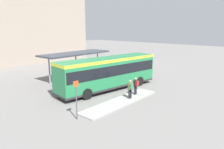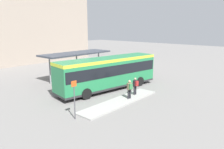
# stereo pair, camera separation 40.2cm
# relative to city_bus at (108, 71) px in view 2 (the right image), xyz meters

# --- Properties ---
(ground_plane) EXTENTS (120.00, 120.00, 0.00)m
(ground_plane) POSITION_rel_city_bus_xyz_m (-0.01, 0.00, -1.93)
(ground_plane) COLOR slate
(curb_island) EXTENTS (8.72, 1.80, 0.12)m
(curb_island) POSITION_rel_city_bus_xyz_m (-2.24, -3.40, -1.87)
(curb_island) COLOR #9E9E99
(curb_island) RESTS_ON ground_plane
(city_bus) EXTENTS (11.59, 4.11, 3.33)m
(city_bus) POSITION_rel_city_bus_xyz_m (0.00, 0.00, 0.00)
(city_bus) COLOR #237A47
(city_bus) RESTS_ON ground_plane
(pedestrian_waiting) EXTENTS (0.49, 0.53, 1.69)m
(pedestrian_waiting) POSITION_rel_city_bus_xyz_m (-1.23, -3.65, -0.84)
(pedestrian_waiting) COLOR #232328
(pedestrian_waiting) RESTS_ON curb_island
(pedestrian_companion) EXTENTS (0.43, 0.47, 1.64)m
(pedestrian_companion) POSITION_rel_city_bus_xyz_m (0.06, -3.36, -0.87)
(pedestrian_companion) COLOR #232328
(pedestrian_companion) RESTS_ON curb_island
(bicycle_blue) EXTENTS (0.48, 1.72, 0.74)m
(bicycle_blue) POSITION_rel_city_bus_xyz_m (8.51, 1.63, -1.56)
(bicycle_blue) COLOR black
(bicycle_blue) RESTS_ON ground_plane
(bicycle_red) EXTENTS (0.48, 1.78, 0.77)m
(bicycle_red) POSITION_rel_city_bus_xyz_m (8.55, 2.46, -1.55)
(bicycle_red) COLOR black
(bicycle_red) RESTS_ON ground_plane
(bicycle_orange) EXTENTS (0.48, 1.63, 0.71)m
(bicycle_orange) POSITION_rel_city_bus_xyz_m (8.26, 3.29, -1.58)
(bicycle_orange) COLOR black
(bicycle_orange) RESTS_ON ground_plane
(bicycle_green) EXTENTS (0.48, 1.80, 0.77)m
(bicycle_green) POSITION_rel_city_bus_xyz_m (8.34, 4.12, -1.55)
(bicycle_green) COLOR black
(bicycle_green) RESTS_ON ground_plane
(station_shelter) EXTENTS (9.17, 3.13, 3.23)m
(station_shelter) POSITION_rel_city_bus_xyz_m (1.20, 6.48, 1.14)
(station_shelter) COLOR #383D47
(station_shelter) RESTS_ON ground_plane
(potted_planter_near_shelter) EXTENTS (0.76, 0.76, 1.11)m
(potted_planter_near_shelter) POSITION_rel_city_bus_xyz_m (1.19, 4.11, -1.36)
(potted_planter_near_shelter) COLOR slate
(potted_planter_near_shelter) RESTS_ON ground_plane
(potted_planter_far_side) EXTENTS (0.84, 0.84, 1.19)m
(potted_planter_far_side) POSITION_rel_city_bus_xyz_m (-1.33, 3.64, -1.32)
(potted_planter_far_side) COLOR slate
(potted_planter_far_side) RESTS_ON ground_plane
(platform_sign) EXTENTS (0.44, 0.08, 2.80)m
(platform_sign) POSITION_rel_city_bus_xyz_m (-7.08, -3.23, -0.38)
(platform_sign) COLOR #4C4C51
(platform_sign) RESTS_ON ground_plane
(station_building) EXTENTS (26.78, 10.97, 18.69)m
(station_building) POSITION_rel_city_bus_xyz_m (2.20, 25.56, 7.41)
(station_building) COLOR gray
(station_building) RESTS_ON ground_plane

